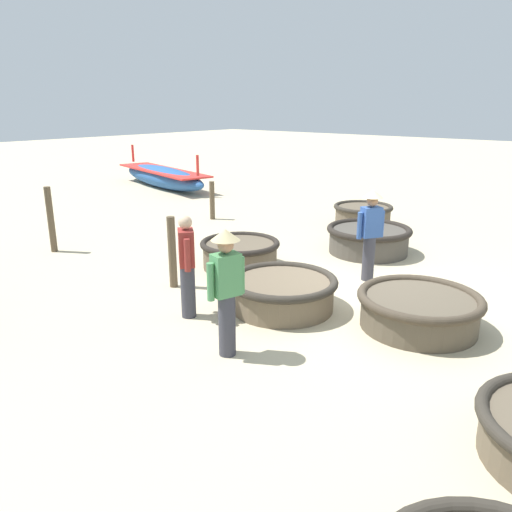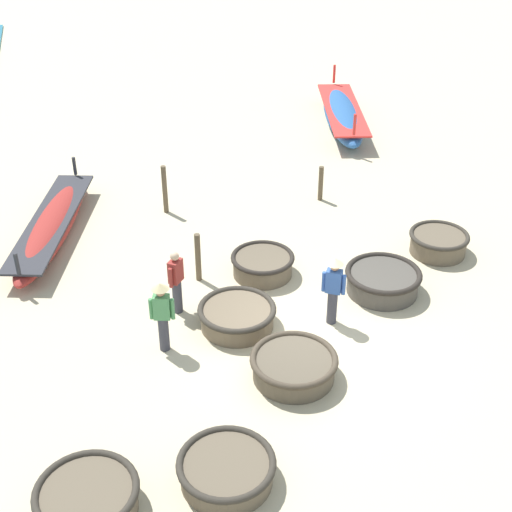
{
  "view_description": "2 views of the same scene",
  "coord_description": "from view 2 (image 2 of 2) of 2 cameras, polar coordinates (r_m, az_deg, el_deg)",
  "views": [
    {
      "loc": [
        -7.19,
        -3.53,
        3.11
      ],
      "look_at": [
        -1.52,
        1.25,
        0.83
      ],
      "focal_mm": 35.0,
      "sensor_mm": 36.0,
      "label": 1
    },
    {
      "loc": [
        -4.17,
        -11.45,
        9.61
      ],
      "look_at": [
        -0.59,
        2.02,
        1.02
      ],
      "focal_mm": 50.0,
      "sensor_mm": 36.0,
      "label": 2
    }
  ],
  "objects": [
    {
      "name": "coracle_front_right",
      "position": [
        17.42,
        0.53,
        -0.65
      ],
      "size": [
        1.56,
        1.56,
        0.55
      ],
      "color": "brown",
      "rests_on": "ground"
    },
    {
      "name": "coracle_center",
      "position": [
        14.4,
        3.04,
        -8.76
      ],
      "size": [
        1.77,
        1.77,
        0.52
      ],
      "color": "brown",
      "rests_on": "ground"
    },
    {
      "name": "fisherman_with_hat",
      "position": [
        14.79,
        -7.52,
        -4.48
      ],
      "size": [
        0.51,
        0.36,
        1.67
      ],
      "color": "#383842",
      "rests_on": "ground"
    },
    {
      "name": "long_boat_ochre_hull",
      "position": [
        19.8,
        -15.99,
        2.35
      ],
      "size": [
        2.64,
        5.92,
        1.11
      ],
      "color": "maroon",
      "rests_on": "ground"
    },
    {
      "name": "coracle_weathered",
      "position": [
        15.7,
        -1.53,
        -4.78
      ],
      "size": [
        1.74,
        1.74,
        0.52
      ],
      "color": "brown",
      "rests_on": "ground"
    },
    {
      "name": "coracle_upturned",
      "position": [
        12.37,
        -13.34,
        -18.37
      ],
      "size": [
        1.71,
        1.71,
        0.55
      ],
      "color": "brown",
      "rests_on": "ground"
    },
    {
      "name": "coracle_far_left",
      "position": [
        17.05,
        10.11,
        -1.92
      ],
      "size": [
        1.81,
        1.81,
        0.58
      ],
      "color": "#4C473F",
      "rests_on": "ground"
    },
    {
      "name": "fisherman_by_coracle",
      "position": [
        15.53,
        6.22,
        -2.43
      ],
      "size": [
        0.46,
        0.37,
        1.67
      ],
      "color": "#383842",
      "rests_on": "ground"
    },
    {
      "name": "mooring_post_shoreline",
      "position": [
        20.93,
        5.2,
        5.81
      ],
      "size": [
        0.14,
        0.14,
        1.06
      ],
      "primitive_type": "cylinder",
      "color": "brown",
      "rests_on": "ground"
    },
    {
      "name": "coracle_nearest",
      "position": [
        12.51,
        -2.38,
        -16.7
      ],
      "size": [
        1.69,
        1.69,
        0.49
      ],
      "color": "brown",
      "rests_on": "ground"
    },
    {
      "name": "mooring_post_inland",
      "position": [
        17.11,
        -4.67,
        -0.11
      ],
      "size": [
        0.14,
        0.14,
        1.27
      ],
      "primitive_type": "cylinder",
      "color": "brown",
      "rests_on": "ground"
    },
    {
      "name": "fisherman_standing_right",
      "position": [
        15.94,
        -6.4,
        -1.96
      ],
      "size": [
        0.38,
        0.43,
        1.57
      ],
      "color": "#383842",
      "rests_on": "ground"
    },
    {
      "name": "ground_plane",
      "position": [
        15.52,
        4.05,
        -6.71
      ],
      "size": [
        80.0,
        80.0,
        0.0
      ],
      "primitive_type": "plane",
      "color": "#C6B793"
    },
    {
      "name": "coracle_tilted",
      "position": [
        18.89,
        14.39,
        1.08
      ],
      "size": [
        1.53,
        1.53,
        0.57
      ],
      "color": "brown",
      "rests_on": "ground"
    },
    {
      "name": "mooring_post_mid_beach",
      "position": [
        20.24,
        -7.31,
        5.3
      ],
      "size": [
        0.14,
        0.14,
        1.42
      ],
      "primitive_type": "cylinder",
      "color": "brown",
      "rests_on": "ground"
    },
    {
      "name": "long_boat_white_hull",
      "position": [
        26.55,
        6.92,
        11.15
      ],
      "size": [
        2.51,
        5.99,
        1.44
      ],
      "color": "#285693",
      "rests_on": "ground"
    }
  ]
}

